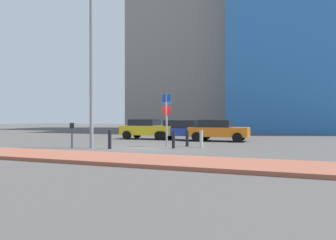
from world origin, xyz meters
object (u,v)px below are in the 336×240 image
object	(u,v)px
parked_car_orange	(218,130)
traffic_bollard_near	(173,140)
parked_car_blue	(182,130)
parking_sign_post	(167,113)
traffic_bollard_mid	(110,140)
traffic_bollard_far	(187,138)
parked_car_yellow	(148,129)
street_lamp	(91,55)
traffic_bollard_edge	(201,139)
parking_meter	(72,132)

from	to	relation	value
parked_car_orange	traffic_bollard_near	size ratio (longest dim) A/B	4.44
parked_car_blue	parked_car_orange	bearing A→B (deg)	-5.71
parked_car_blue	parking_sign_post	bearing A→B (deg)	-78.32
traffic_bollard_mid	traffic_bollard_far	world-z (taller)	traffic_bollard_mid
parked_car_yellow	street_lamp	xyz separation A→B (m)	(0.66, -8.22, 4.17)
traffic_bollard_far	parking_sign_post	bearing A→B (deg)	-154.77
parked_car_orange	parked_car_yellow	bearing A→B (deg)	177.67
parked_car_orange	traffic_bollard_edge	xyz separation A→B (m)	(0.47, -5.38, -0.31)
parked_car_yellow	traffic_bollard_edge	bearing A→B (deg)	-43.43
parked_car_blue	parking_sign_post	world-z (taller)	parking_sign_post
traffic_bollard_far	traffic_bollard_edge	bearing A→B (deg)	-21.58
street_lamp	traffic_bollard_edge	xyz separation A→B (m)	(5.26, 2.62, -4.49)
parked_car_yellow	traffic_bollard_edge	size ratio (longest dim) A/B	4.51
parking_meter	traffic_bollard_edge	bearing A→B (deg)	25.02
traffic_bollard_mid	traffic_bollard_edge	bearing A→B (deg)	32.01
parking_sign_post	traffic_bollard_edge	bearing A→B (deg)	3.35
parking_meter	street_lamp	distance (m)	4.22
parking_meter	traffic_bollard_mid	world-z (taller)	parking_meter
parked_car_yellow	parking_sign_post	bearing A→B (deg)	-55.49
parking_sign_post	traffic_bollard_edge	distance (m)	2.44
parked_car_blue	street_lamp	xyz separation A→B (m)	(-2.08, -8.27, 4.20)
parked_car_blue	parked_car_orange	world-z (taller)	parked_car_orange
parking_meter	traffic_bollard_far	bearing A→B (deg)	31.79
traffic_bollard_near	parked_car_blue	bearing A→B (deg)	106.43
traffic_bollard_far	traffic_bollard_edge	size ratio (longest dim) A/B	0.98
parked_car_yellow	traffic_bollard_far	world-z (taller)	parked_car_yellow
traffic_bollard_mid	parked_car_yellow	bearing A→B (deg)	102.20
parked_car_blue	street_lamp	size ratio (longest dim) A/B	0.51
parked_car_orange	traffic_bollard_far	distance (m)	5.04
parking_sign_post	traffic_bollard_mid	size ratio (longest dim) A/B	3.09
traffic_bollard_edge	street_lamp	bearing A→B (deg)	-153.55
traffic_bollard_far	parked_car_orange	bearing A→B (deg)	84.55
parking_sign_post	traffic_bollard_near	size ratio (longest dim) A/B	3.20
traffic_bollard_mid	traffic_bollard_far	distance (m)	4.37
parked_car_blue	traffic_bollard_near	distance (m)	7.04
parked_car_orange	street_lamp	world-z (taller)	street_lamp
parked_car_blue	traffic_bollard_edge	xyz separation A→B (m)	(3.18, -5.66, -0.29)
traffic_bollard_mid	traffic_bollard_edge	world-z (taller)	traffic_bollard_mid
parking_meter	parked_car_yellow	bearing A→B (deg)	87.57
street_lamp	traffic_bollard_far	bearing A→B (deg)	34.74
parking_sign_post	traffic_bollard_edge	world-z (taller)	parking_sign_post
parked_car_orange	traffic_bollard_far	size ratio (longest dim) A/B	4.54
traffic_bollard_near	parked_car_orange	bearing A→B (deg)	83.62
parked_car_yellow	parking_meter	world-z (taller)	parked_car_yellow
parked_car_yellow	traffic_bollard_near	world-z (taller)	parked_car_yellow
parked_car_yellow	traffic_bollard_mid	xyz separation A→B (m)	(1.77, -8.20, -0.30)
parking_meter	traffic_bollard_near	world-z (taller)	parking_meter
traffic_bollard_mid	traffic_bollard_near	bearing A→B (deg)	26.99
parked_car_yellow	parked_car_blue	bearing A→B (deg)	1.03
parked_car_orange	traffic_bollard_mid	world-z (taller)	parked_car_orange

